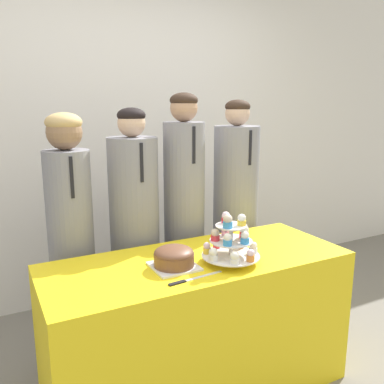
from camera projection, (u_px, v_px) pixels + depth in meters
wall_back at (114, 129)px, 3.18m from camera, size 9.00×0.06×2.70m
table at (198, 325)px, 2.18m from camera, size 1.59×0.63×0.76m
round_cake at (174, 257)px, 1.98m from camera, size 0.21×0.21×0.11m
cake_knife at (187, 281)px, 1.83m from camera, size 0.29×0.05×0.01m
cupcake_stand at (231, 241)px, 2.01m from camera, size 0.29×0.29×0.26m
student_0 at (72, 249)px, 2.31m from camera, size 0.25×0.26×1.50m
student_1 at (135, 242)px, 2.48m from camera, size 0.30×0.30×1.53m
student_2 at (184, 225)px, 2.62m from camera, size 0.26×0.27×1.61m
student_3 at (235, 223)px, 2.81m from camera, size 0.30×0.31×1.57m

